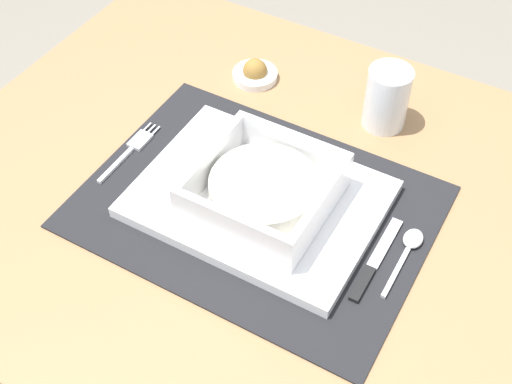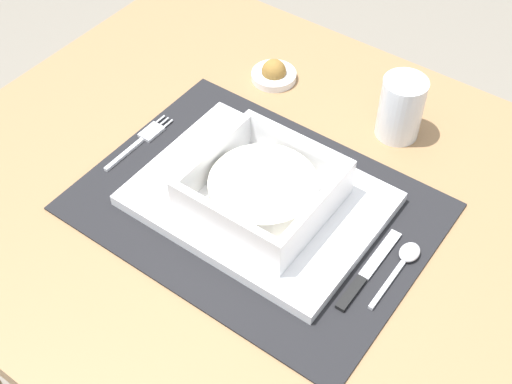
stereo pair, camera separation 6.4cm
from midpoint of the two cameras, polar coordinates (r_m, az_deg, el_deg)
The scene contains 9 objects.
dining_table at distance 0.98m, azimuth 0.08°, elevation -5.10°, with size 0.97×0.74×0.75m.
placemat at distance 0.89m, azimuth -2.06°, elevation -1.31°, with size 0.44×0.33×0.00m, color black.
serving_plate at distance 0.89m, azimuth -1.85°, elevation -0.64°, with size 0.31×0.23×0.02m, color white.
porridge_bowl at distance 0.85m, azimuth -1.49°, elevation 0.02°, with size 0.17×0.17×0.06m.
fork at distance 0.98m, azimuth -12.09°, elevation 3.55°, with size 0.02×0.13×0.00m.
spoon at distance 0.86m, azimuth 10.62°, elevation -4.49°, with size 0.02×0.11×0.01m.
butter_knife at distance 0.83m, azimuth 7.59°, elevation -6.09°, with size 0.01×0.14×0.01m.
drinking_glass at distance 0.99m, azimuth 9.01°, elevation 7.52°, with size 0.06×0.06×0.09m.
condiment_saucer at distance 1.08m, azimuth -1.81°, elevation 9.83°, with size 0.07×0.07×0.04m.
Camera 1 is at (0.26, -0.53, 1.42)m, focal length 47.97 mm.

